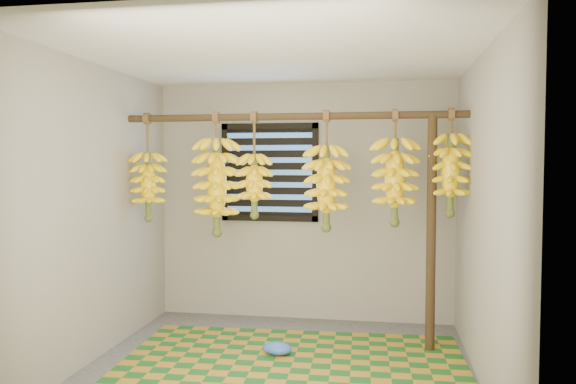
% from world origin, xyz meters
% --- Properties ---
extents(floor, '(3.00, 3.00, 0.01)m').
position_xyz_m(floor, '(0.00, 0.00, -0.01)').
color(floor, '#494949').
rests_on(floor, ground).
extents(ceiling, '(3.00, 3.00, 0.01)m').
position_xyz_m(ceiling, '(0.00, 0.00, 2.40)').
color(ceiling, silver).
rests_on(ceiling, wall_back).
extents(wall_back, '(3.00, 0.01, 2.40)m').
position_xyz_m(wall_back, '(0.00, 1.50, 1.20)').
color(wall_back, gray).
rests_on(wall_back, floor).
extents(wall_left, '(0.01, 3.00, 2.40)m').
position_xyz_m(wall_left, '(-1.50, 0.00, 1.20)').
color(wall_left, gray).
rests_on(wall_left, floor).
extents(wall_right, '(0.01, 3.00, 2.40)m').
position_xyz_m(wall_right, '(1.50, 0.00, 1.20)').
color(wall_right, gray).
rests_on(wall_right, floor).
extents(window, '(1.00, 0.04, 1.00)m').
position_xyz_m(window, '(-0.35, 1.48, 1.50)').
color(window, black).
rests_on(window, wall_back).
extents(hanging_pole, '(3.00, 0.06, 0.06)m').
position_xyz_m(hanging_pole, '(0.00, 0.70, 2.00)').
color(hanging_pole, '#423019').
rests_on(hanging_pole, wall_left).
extents(support_post, '(0.08, 0.08, 2.00)m').
position_xyz_m(support_post, '(1.20, 0.70, 1.00)').
color(support_post, '#423019').
rests_on(support_post, floor).
extents(woven_mat, '(2.82, 2.30, 0.01)m').
position_xyz_m(woven_mat, '(0.11, -0.05, 0.01)').
color(woven_mat, '#1B5C1E').
rests_on(woven_mat, floor).
extents(plastic_bag, '(0.29, 0.24, 0.10)m').
position_xyz_m(plastic_bag, '(-0.06, 0.35, 0.06)').
color(plastic_bag, blue).
rests_on(plastic_bag, woven_mat).
extents(banana_bunch_a, '(0.31, 0.31, 0.98)m').
position_xyz_m(banana_bunch_a, '(-1.33, 0.70, 1.38)').
color(banana_bunch_a, brown).
rests_on(banana_bunch_a, hanging_pole).
extents(banana_bunch_b, '(0.40, 0.40, 1.10)m').
position_xyz_m(banana_bunch_b, '(-0.67, 0.70, 1.38)').
color(banana_bunch_b, brown).
rests_on(banana_bunch_b, hanging_pole).
extents(banana_bunch_c, '(0.30, 0.30, 0.94)m').
position_xyz_m(banana_bunch_c, '(-0.33, 0.70, 1.40)').
color(banana_bunch_c, brown).
rests_on(banana_bunch_c, hanging_pole).
extents(banana_bunch_d, '(0.36, 0.36, 1.03)m').
position_xyz_m(banana_bunch_d, '(0.31, 0.70, 1.38)').
color(banana_bunch_d, brown).
rests_on(banana_bunch_d, hanging_pole).
extents(banana_bunch_e, '(0.36, 0.36, 0.98)m').
position_xyz_m(banana_bunch_e, '(0.89, 0.70, 1.44)').
color(banana_bunch_e, brown).
rests_on(banana_bunch_e, hanging_pole).
extents(banana_bunch_f, '(0.32, 0.32, 0.89)m').
position_xyz_m(banana_bunch_f, '(1.35, 0.70, 1.50)').
color(banana_bunch_f, brown).
rests_on(banana_bunch_f, hanging_pole).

